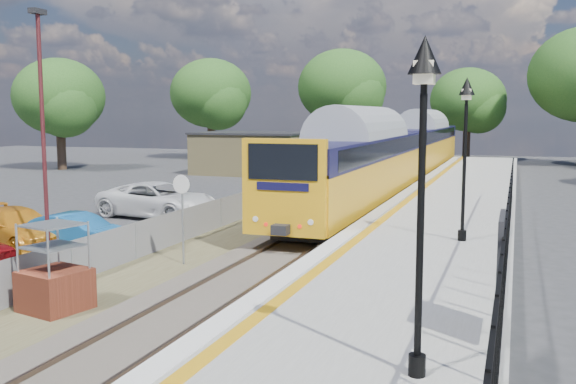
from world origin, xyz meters
The scene contains 17 objects.
ground centered at (0.00, 0.00, 0.00)m, with size 120.00×120.00×0.00m, color #2D2D30.
track_bed centered at (-0.47, 9.67, 0.09)m, with size 5.90×80.00×0.29m.
platform centered at (4.20, 8.00, 0.45)m, with size 5.00×70.00×0.90m, color gray.
platform_edge centered at (2.14, 8.00, 0.90)m, with size 0.90×70.00×0.01m.
victorian_lamp_south centered at (5.50, -4.00, 4.30)m, with size 0.44×0.44×4.60m.
victorian_lamp_north centered at (5.30, 6.00, 4.30)m, with size 0.44×0.44×4.60m.
palisade_fence centered at (6.55, 2.24, 1.84)m, with size 0.12×26.00×2.00m.
wire_fence centered at (-4.20, 12.00, 0.60)m, with size 0.06×52.00×1.20m.
outbuilding centered at (-10.91, 31.21, 1.52)m, with size 10.80×10.10×3.12m.
tree_line centered at (1.40, 42.00, 6.61)m, with size 56.80×43.80×11.88m.
train centered at (0.00, 26.11, 2.34)m, with size 2.82×40.83×3.51m.
brick_plinth centered at (-3.06, -1.03, 0.99)m, with size 1.54×1.54×2.07m.
speed_sign centered at (-2.50, 3.87, 1.84)m, with size 0.55×0.11×2.72m.
carpark_lamp centered at (-6.04, 2.29, 4.19)m, with size 0.25×0.50×7.39m.
car_blue centered at (-6.72, 4.46, 0.63)m, with size 1.34×3.83×1.26m, color #195C9A.
car_yellow centered at (-9.08, 4.36, 0.67)m, with size 1.87×4.60×1.33m, color orange.
car_white centered at (-7.88, 11.48, 0.77)m, with size 2.55×5.53×1.54m, color white.
Camera 1 is at (6.68, -12.57, 4.49)m, focal length 40.00 mm.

